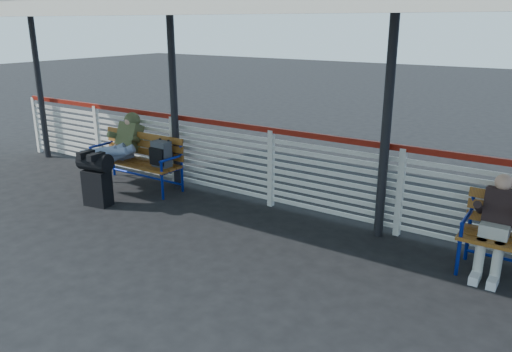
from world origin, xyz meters
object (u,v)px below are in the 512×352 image
Objects in this scene: traveler_man at (115,149)px; bench_left at (144,155)px; luggage_stack at (96,177)px; companion_person at (496,225)px.

bench_left is at bearing 47.93° from traveler_man.
bench_left is 0.49m from traveler_man.
traveler_man reaches higher than luggage_stack.
traveler_man is at bearing -132.07° from bench_left.
traveler_man is (-0.35, 0.69, 0.25)m from luggage_stack.
luggage_stack is 0.74× the size of companion_person.
traveler_man reaches higher than companion_person.
traveler_man is 1.43× the size of companion_person.
traveler_man reaches higher than bench_left.
traveler_man is 5.83m from companion_person.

